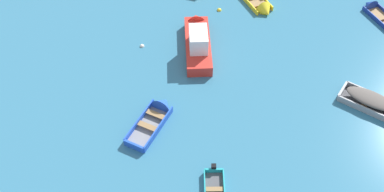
% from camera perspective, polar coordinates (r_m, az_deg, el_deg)
% --- Properties ---
extents(rowboat_blue_near_right, '(3.45, 4.55, 1.42)m').
position_cam_1_polar(rowboat_blue_near_right, '(31.07, -4.36, -2.19)').
color(rowboat_blue_near_right, gray).
rests_on(rowboat_blue_near_right, ground_plane).
extents(motor_launch_red_far_right, '(1.94, 6.59, 2.59)m').
position_cam_1_polar(motor_launch_red_far_right, '(35.44, 0.71, 7.08)').
color(motor_launch_red_far_right, red).
rests_on(motor_launch_red_far_right, ground_plane).
extents(rowboat_grey_outer_left, '(4.63, 4.03, 1.56)m').
position_cam_1_polar(rowboat_grey_outer_left, '(33.77, 22.47, -1.16)').
color(rowboat_grey_outer_left, '#4C4C51').
rests_on(rowboat_grey_outer_left, ground_plane).
extents(rowboat_yellow_distant_center, '(3.03, 4.68, 1.41)m').
position_cam_1_polar(rowboat_yellow_distant_center, '(39.82, 8.60, 10.90)').
color(rowboat_yellow_distant_center, '#99754C').
rests_on(rowboat_yellow_distant_center, ground_plane).
extents(rowboat_deep_blue_midfield_left, '(2.63, 4.06, 1.29)m').
position_cam_1_polar(rowboat_deep_blue_midfield_left, '(41.98, 21.69, 9.93)').
color(rowboat_deep_blue_midfield_left, '#99754C').
rests_on(rowboat_deep_blue_midfield_left, ground_plane).
extents(mooring_buoy_central, '(0.35, 0.35, 0.35)m').
position_cam_1_polar(mooring_buoy_central, '(36.14, -6.22, 6.17)').
color(mooring_buoy_central, silver).
rests_on(mooring_buoy_central, ground_plane).
extents(mooring_buoy_midfield, '(0.39, 0.39, 0.39)m').
position_cam_1_polar(mooring_buoy_midfield, '(39.40, 3.41, 10.60)').
color(mooring_buoy_midfield, yellow).
rests_on(mooring_buoy_midfield, ground_plane).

